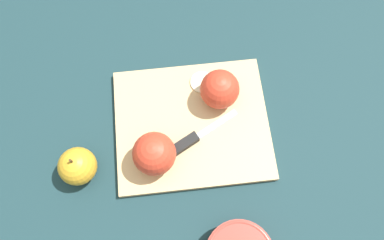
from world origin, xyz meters
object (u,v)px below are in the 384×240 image
at_px(apple_half_left, 154,154).
at_px(apple_half_right, 220,89).
at_px(apple_whole, 78,166).
at_px(knife, 188,142).

distance_m(apple_half_left, apple_half_right, 0.19).
distance_m(apple_half_left, apple_whole, 0.16).
distance_m(apple_half_right, apple_whole, 0.33).
bearing_deg(apple_half_left, apple_half_right, -7.59).
bearing_deg(knife, apple_whole, 159.36).
height_order(apple_half_left, apple_half_right, apple_half_left).
xyz_separation_m(apple_half_right, knife, (-0.09, -0.08, -0.03)).
height_order(apple_half_right, apple_whole, apple_half_right).
xyz_separation_m(apple_half_left, apple_whole, (-0.16, 0.02, -0.02)).
relative_size(apple_half_right, knife, 0.50).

